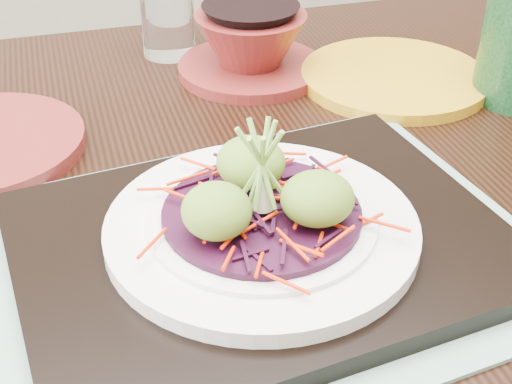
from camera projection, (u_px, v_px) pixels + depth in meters
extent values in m
cube|color=black|center=(264.00, 214.00, 0.63)|extent=(1.36, 0.96, 0.04)
cube|color=gray|center=(261.00, 253.00, 0.54)|extent=(0.47, 0.40, 0.00)
cube|color=black|center=(262.00, 243.00, 0.54)|extent=(0.40, 0.33, 0.02)
cylinder|color=white|center=(262.00, 228.00, 0.53)|extent=(0.23, 0.23, 0.01)
cylinder|color=white|center=(262.00, 219.00, 0.53)|extent=(0.17, 0.17, 0.01)
cylinder|color=#2E0920|center=(262.00, 213.00, 0.52)|extent=(0.15, 0.15, 0.01)
ellipsoid|color=olive|center=(217.00, 211.00, 0.49)|extent=(0.06, 0.06, 0.04)
ellipsoid|color=olive|center=(318.00, 199.00, 0.50)|extent=(0.06, 0.06, 0.04)
ellipsoid|color=olive|center=(251.00, 163.00, 0.54)|extent=(0.06, 0.06, 0.04)
cylinder|color=white|center=(168.00, 17.00, 0.85)|extent=(0.08, 0.08, 0.09)
cylinder|color=maroon|center=(251.00, 68.00, 0.82)|extent=(0.20, 0.20, 0.01)
cylinder|color=#AA7812|center=(394.00, 77.00, 0.80)|extent=(0.23, 0.23, 0.01)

